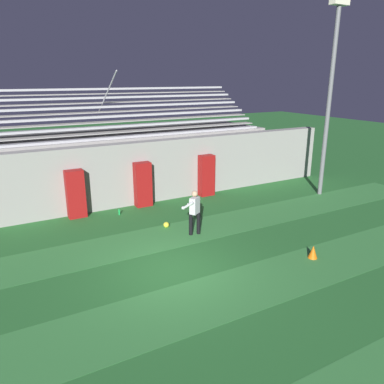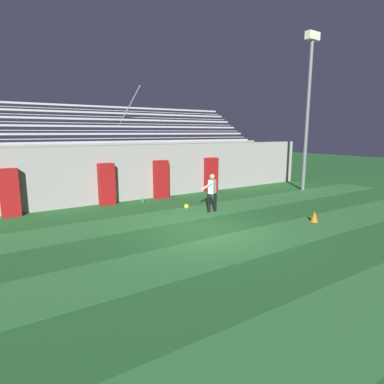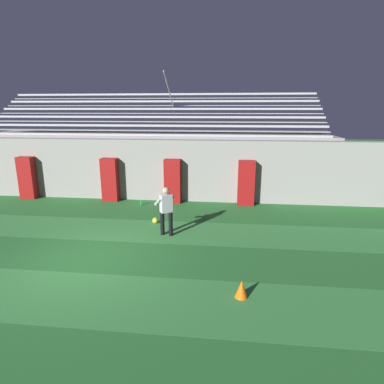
{
  "view_description": "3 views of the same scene",
  "coord_description": "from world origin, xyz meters",
  "px_view_note": "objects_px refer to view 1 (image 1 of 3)",
  "views": [
    {
      "loc": [
        -4.31,
        -9.01,
        5.53
      ],
      "look_at": [
        2.65,
        3.6,
        1.1
      ],
      "focal_mm": 35.0,
      "sensor_mm": 36.0,
      "label": 1
    },
    {
      "loc": [
        -6.31,
        -8.91,
        3.42
      ],
      "look_at": [
        1.34,
        2.79,
        0.82
      ],
      "focal_mm": 30.0,
      "sensor_mm": 36.0,
      "label": 2
    },
    {
      "loc": [
        3.88,
        -7.96,
        4.16
      ],
      "look_at": [
        2.73,
        2.44,
        1.44
      ],
      "focal_mm": 30.0,
      "sensor_mm": 36.0,
      "label": 3
    }
  ],
  "objects_px": {
    "goalkeeper": "(194,210)",
    "padding_pillar_gate_left": "(76,194)",
    "padding_pillar_gate_right": "(143,184)",
    "traffic_cone": "(313,252)",
    "floodlight_pole": "(332,76)",
    "water_bottle": "(119,212)",
    "padding_pillar_far_right": "(206,175)",
    "soccer_ball": "(166,225)"
  },
  "relations": [
    {
      "from": "goalkeeper",
      "to": "padding_pillar_gate_left",
      "type": "bearing_deg",
      "value": 130.88
    },
    {
      "from": "padding_pillar_gate_right",
      "to": "traffic_cone",
      "type": "distance_m",
      "value": 7.93
    },
    {
      "from": "traffic_cone",
      "to": "floodlight_pole",
      "type": "bearing_deg",
      "value": 41.37
    },
    {
      "from": "traffic_cone",
      "to": "water_bottle",
      "type": "height_order",
      "value": "traffic_cone"
    },
    {
      "from": "goalkeeper",
      "to": "padding_pillar_far_right",
      "type": "bearing_deg",
      "value": 53.78
    },
    {
      "from": "padding_pillar_gate_left",
      "to": "padding_pillar_gate_right",
      "type": "relative_size",
      "value": 1.0
    },
    {
      "from": "padding_pillar_gate_left",
      "to": "padding_pillar_gate_right",
      "type": "height_order",
      "value": "same"
    },
    {
      "from": "padding_pillar_gate_left",
      "to": "floodlight_pole",
      "type": "relative_size",
      "value": 0.22
    },
    {
      "from": "padding_pillar_gate_left",
      "to": "padding_pillar_far_right",
      "type": "distance_m",
      "value": 6.2
    },
    {
      "from": "traffic_cone",
      "to": "water_bottle",
      "type": "distance_m",
      "value": 7.95
    },
    {
      "from": "floodlight_pole",
      "to": "water_bottle",
      "type": "bearing_deg",
      "value": 168.52
    },
    {
      "from": "padding_pillar_far_right",
      "to": "traffic_cone",
      "type": "xyz_separation_m",
      "value": [
        -0.46,
        -7.37,
        -0.78
      ]
    },
    {
      "from": "goalkeeper",
      "to": "floodlight_pole",
      "type": "bearing_deg",
      "value": 9.65
    },
    {
      "from": "goalkeeper",
      "to": "padding_pillar_gate_right",
      "type": "bearing_deg",
      "value": 96.42
    },
    {
      "from": "padding_pillar_gate_left",
      "to": "water_bottle",
      "type": "distance_m",
      "value": 1.91
    },
    {
      "from": "goalkeeper",
      "to": "traffic_cone",
      "type": "xyz_separation_m",
      "value": [
        2.39,
        -3.49,
        -0.74
      ]
    },
    {
      "from": "padding_pillar_far_right",
      "to": "water_bottle",
      "type": "height_order",
      "value": "padding_pillar_far_right"
    },
    {
      "from": "water_bottle",
      "to": "padding_pillar_gate_left",
      "type": "bearing_deg",
      "value": 159.79
    },
    {
      "from": "padding_pillar_gate_left",
      "to": "soccer_ball",
      "type": "distance_m",
      "value": 4.01
    },
    {
      "from": "floodlight_pole",
      "to": "water_bottle",
      "type": "distance_m",
      "value": 11.23
    },
    {
      "from": "padding_pillar_gate_left",
      "to": "floodlight_pole",
      "type": "bearing_deg",
      "value": -12.76
    },
    {
      "from": "padding_pillar_gate_right",
      "to": "traffic_cone",
      "type": "bearing_deg",
      "value": -69.03
    },
    {
      "from": "padding_pillar_gate_left",
      "to": "padding_pillar_gate_right",
      "type": "xyz_separation_m",
      "value": [
        2.92,
        0.0,
        0.0
      ]
    },
    {
      "from": "padding_pillar_far_right",
      "to": "traffic_cone",
      "type": "bearing_deg",
      "value": -93.54
    },
    {
      "from": "padding_pillar_gate_right",
      "to": "padding_pillar_far_right",
      "type": "bearing_deg",
      "value": 0.0
    },
    {
      "from": "soccer_ball",
      "to": "water_bottle",
      "type": "relative_size",
      "value": 0.92
    },
    {
      "from": "padding_pillar_far_right",
      "to": "padding_pillar_gate_right",
      "type": "bearing_deg",
      "value": 180.0
    },
    {
      "from": "soccer_ball",
      "to": "traffic_cone",
      "type": "distance_m",
      "value": 5.47
    },
    {
      "from": "padding_pillar_gate_left",
      "to": "traffic_cone",
      "type": "relative_size",
      "value": 4.73
    },
    {
      "from": "padding_pillar_gate_right",
      "to": "floodlight_pole",
      "type": "height_order",
      "value": "floodlight_pole"
    },
    {
      "from": "floodlight_pole",
      "to": "water_bottle",
      "type": "xyz_separation_m",
      "value": [
        -9.63,
        1.96,
        -5.44
      ]
    },
    {
      "from": "traffic_cone",
      "to": "soccer_ball",
      "type": "bearing_deg",
      "value": 123.48
    },
    {
      "from": "padding_pillar_gate_right",
      "to": "padding_pillar_gate_left",
      "type": "bearing_deg",
      "value": 180.0
    },
    {
      "from": "soccer_ball",
      "to": "floodlight_pole",
      "type": "bearing_deg",
      "value": 1.78
    },
    {
      "from": "padding_pillar_gate_right",
      "to": "water_bottle",
      "type": "height_order",
      "value": "padding_pillar_gate_right"
    },
    {
      "from": "soccer_ball",
      "to": "traffic_cone",
      "type": "bearing_deg",
      "value": -56.52
    },
    {
      "from": "padding_pillar_gate_right",
      "to": "soccer_ball",
      "type": "height_order",
      "value": "padding_pillar_gate_right"
    },
    {
      "from": "padding_pillar_gate_left",
      "to": "traffic_cone",
      "type": "xyz_separation_m",
      "value": [
        5.74,
        -7.37,
        -0.78
      ]
    },
    {
      "from": "traffic_cone",
      "to": "water_bottle",
      "type": "xyz_separation_m",
      "value": [
        -4.15,
        6.78,
        -0.09
      ]
    },
    {
      "from": "padding_pillar_gate_right",
      "to": "traffic_cone",
      "type": "height_order",
      "value": "padding_pillar_gate_right"
    },
    {
      "from": "floodlight_pole",
      "to": "traffic_cone",
      "type": "relative_size",
      "value": 21.26
    },
    {
      "from": "padding_pillar_gate_left",
      "to": "padding_pillar_gate_right",
      "type": "bearing_deg",
      "value": 0.0
    }
  ]
}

